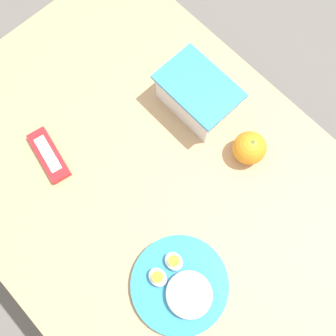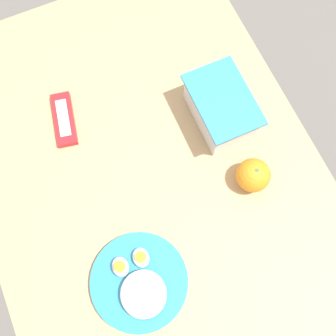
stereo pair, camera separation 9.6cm
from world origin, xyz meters
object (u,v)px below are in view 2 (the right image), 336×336
Objects in this scene: orange_fruit at (253,175)px; candy_bar at (64,119)px; food_container at (220,110)px; rice_plate at (140,283)px.

orange_fruit is 0.50m from candy_bar.
food_container is at bearing 67.58° from candy_bar.
candy_bar is at bearing -177.20° from rice_plate.
rice_plate is at bearing -71.08° from orange_fruit.
rice_plate reaches higher than candy_bar.
food_container is 2.39× the size of orange_fruit.
rice_plate is at bearing -48.97° from food_container.
food_container is 1.28× the size of candy_bar.
rice_plate is (0.12, -0.35, -0.02)m from orange_fruit.
rice_plate is 0.46m from candy_bar.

